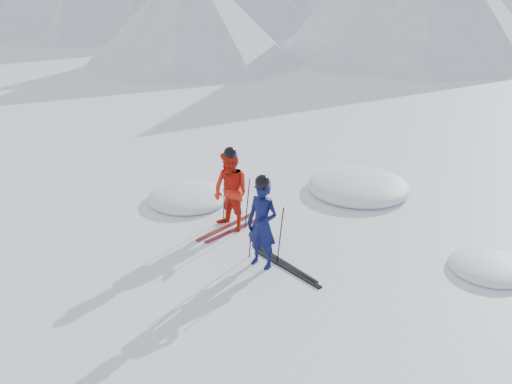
% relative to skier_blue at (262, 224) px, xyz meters
% --- Properties ---
extents(ground, '(160.00, 160.00, 0.00)m').
position_rel_skier_blue_xyz_m(ground, '(1.38, 0.23, -0.83)').
color(ground, white).
rests_on(ground, ground).
extents(skier_blue, '(0.66, 0.49, 1.67)m').
position_rel_skier_blue_xyz_m(skier_blue, '(0.00, 0.00, 0.00)').
color(skier_blue, '#0B0F43').
rests_on(skier_blue, ground).
extents(skier_red, '(0.97, 0.85, 1.68)m').
position_rel_skier_blue_xyz_m(skier_red, '(-1.21, 1.10, 0.01)').
color(skier_red, red).
rests_on(skier_red, ground).
extents(pole_blue_left, '(0.11, 0.08, 1.11)m').
position_rel_skier_blue_xyz_m(pole_blue_left, '(-0.30, 0.15, -0.28)').
color(pole_blue_left, black).
rests_on(pole_blue_left, ground).
extents(pole_blue_right, '(0.11, 0.07, 1.11)m').
position_rel_skier_blue_xyz_m(pole_blue_right, '(0.25, 0.25, -0.28)').
color(pole_blue_right, black).
rests_on(pole_blue_right, ground).
extents(pole_red_left, '(0.11, 0.09, 1.12)m').
position_rel_skier_blue_xyz_m(pole_red_left, '(-1.51, 1.35, -0.27)').
color(pole_red_left, black).
rests_on(pole_red_left, ground).
extents(pole_red_right, '(0.11, 0.08, 1.12)m').
position_rel_skier_blue_xyz_m(pole_red_right, '(-0.91, 1.25, -0.27)').
color(pole_red_right, black).
rests_on(pole_red_right, ground).
extents(ski_worn_left, '(0.53, 1.66, 0.03)m').
position_rel_skier_blue_xyz_m(ski_worn_left, '(-1.33, 1.10, -0.82)').
color(ski_worn_left, black).
rests_on(ski_worn_left, ground).
extents(ski_worn_right, '(0.64, 1.64, 0.03)m').
position_rel_skier_blue_xyz_m(ski_worn_right, '(-1.09, 1.10, -0.82)').
color(ski_worn_right, black).
rests_on(ski_worn_right, ground).
extents(ski_loose_a, '(1.56, 0.85, 0.03)m').
position_rel_skier_blue_xyz_m(ski_loose_a, '(0.36, 0.22, -0.82)').
color(ski_loose_a, black).
rests_on(ski_loose_a, ground).
extents(ski_loose_b, '(1.58, 0.79, 0.03)m').
position_rel_skier_blue_xyz_m(ski_loose_b, '(0.46, 0.07, -0.82)').
color(ski_loose_b, black).
rests_on(ski_loose_b, ground).
extents(snow_lumps, '(8.21, 4.58, 0.55)m').
position_rel_skier_blue_xyz_m(snow_lumps, '(0.06, 3.32, -0.83)').
color(snow_lumps, white).
rests_on(snow_lumps, ground).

